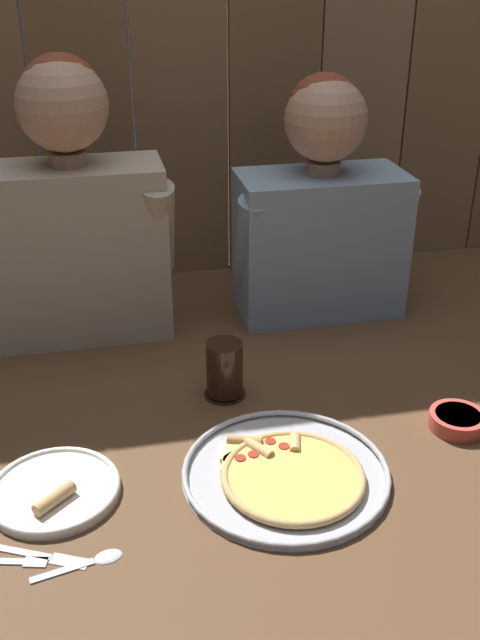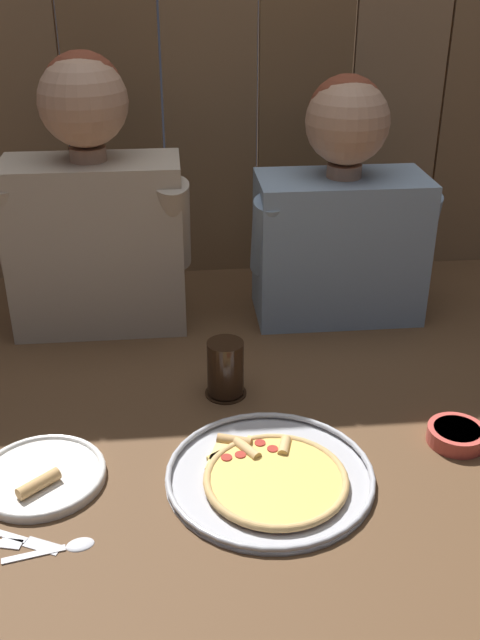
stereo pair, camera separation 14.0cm
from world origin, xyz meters
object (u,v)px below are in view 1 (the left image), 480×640
object	(u,v)px
dinner_plate	(54,490)
diner_left	(74,211)
pizza_tray	(287,473)
dipping_bowl	(457,420)
drinking_glass	(225,370)
diner_right	(321,209)

from	to	relation	value
dinner_plate	diner_left	xyz separation A→B (m)	(0.07, 0.58, 0.29)
pizza_tray	dipping_bowl	world-z (taller)	dipping_bowl
pizza_tray	dinner_plate	world-z (taller)	dinner_plate
drinking_glass	diner_left	bearing A→B (deg)	128.24
drinking_glass	diner_right	bearing A→B (deg)	48.64
dinner_plate	pizza_tray	bearing A→B (deg)	-5.58
pizza_tray	dinner_plate	size ratio (longest dim) A/B	1.64
pizza_tray	diner_left	world-z (taller)	diner_left
drinking_glass	pizza_tray	bearing A→B (deg)	-78.67
drinking_glass	diner_right	world-z (taller)	diner_right
dinner_plate	diner_right	world-z (taller)	diner_right
pizza_tray	dipping_bowl	bearing A→B (deg)	11.68
drinking_glass	diner_right	size ratio (longest dim) A/B	0.21
pizza_tray	drinking_glass	distance (m)	0.29
pizza_tray	diner_left	size ratio (longest dim) A/B	0.58
pizza_tray	drinking_glass	size ratio (longest dim) A/B	3.02
dipping_bowl	diner_left	size ratio (longest dim) A/B	0.17
drinking_glass	dipping_bowl	world-z (taller)	drinking_glass
dipping_bowl	dinner_plate	bearing A→B (deg)	-177.31
dinner_plate	dipping_bowl	world-z (taller)	dinner_plate
dipping_bowl	drinking_glass	bearing A→B (deg)	153.61
drinking_glass	diner_right	xyz separation A→B (m)	(0.30, 0.34, 0.20)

